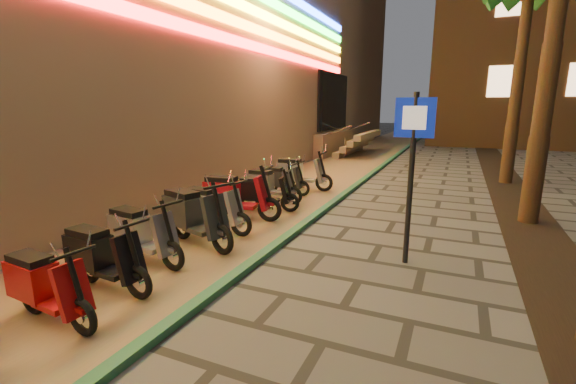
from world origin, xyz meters
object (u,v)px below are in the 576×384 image
at_px(scooter_5, 100,256).
at_px(scooter_12, 280,179).
at_px(pedestrian_sign, 412,156).
at_px(scooter_10, 261,192).
at_px(scooter_11, 268,184).
at_px(scooter_6, 140,233).
at_px(scooter_8, 210,208).
at_px(scooter_7, 192,215).
at_px(scooter_13, 298,173).
at_px(scooter_4, 44,286).
at_px(scooter_9, 233,195).

bearing_deg(scooter_5, scooter_12, 96.20).
bearing_deg(scooter_5, pedestrian_sign, 39.20).
distance_m(scooter_5, scooter_10, 4.64).
relative_size(scooter_5, scooter_11, 0.99).
height_order(scooter_6, scooter_8, scooter_8).
height_order(scooter_6, scooter_12, scooter_6).
bearing_deg(scooter_7, scooter_5, -74.11).
relative_size(pedestrian_sign, scooter_6, 1.71).
distance_m(pedestrian_sign, scooter_13, 6.11).
bearing_deg(scooter_8, scooter_11, 94.68).
distance_m(scooter_4, scooter_9, 4.64).
height_order(scooter_6, scooter_7, scooter_7).
height_order(pedestrian_sign, scooter_8, pedestrian_sign).
xyz_separation_m(scooter_5, scooter_8, (-0.09, 2.79, 0.02)).
relative_size(scooter_7, scooter_8, 1.11).
height_order(scooter_8, scooter_13, scooter_13).
distance_m(pedestrian_sign, scooter_7, 4.07).
bearing_deg(scooter_4, scooter_12, 97.06).
bearing_deg(scooter_13, scooter_11, -99.15).
xyz_separation_m(scooter_8, scooter_10, (0.23, 1.86, -0.03)).
distance_m(scooter_7, scooter_12, 4.48).
height_order(scooter_5, scooter_12, scooter_5).
distance_m(scooter_5, scooter_11, 5.53).
distance_m(scooter_10, scooter_12, 1.88).
bearing_deg(scooter_10, scooter_13, 79.62).
xyz_separation_m(pedestrian_sign, scooter_11, (-3.97, 2.83, -1.31)).
xyz_separation_m(pedestrian_sign, scooter_10, (-3.73, 1.95, -1.33)).
relative_size(scooter_6, scooter_13, 0.92).
relative_size(scooter_10, scooter_12, 1.04).
bearing_deg(scooter_13, scooter_7, -94.46).
bearing_deg(scooter_6, pedestrian_sign, 30.70).
relative_size(scooter_7, scooter_10, 1.19).
distance_m(scooter_9, scooter_10, 0.95).
height_order(pedestrian_sign, scooter_13, pedestrian_sign).
relative_size(scooter_8, scooter_13, 0.93).
height_order(pedestrian_sign, scooter_12, pedestrian_sign).
bearing_deg(scooter_12, scooter_9, -90.48).
bearing_deg(scooter_11, scooter_7, -86.19).
bearing_deg(scooter_12, scooter_4, -90.26).
relative_size(scooter_9, scooter_10, 1.20).
relative_size(scooter_4, scooter_7, 0.82).
distance_m(pedestrian_sign, scooter_9, 4.28).
xyz_separation_m(scooter_5, scooter_13, (0.03, 7.29, 0.06)).
bearing_deg(scooter_4, scooter_9, 97.19).
bearing_deg(scooter_10, scooter_12, 88.12).
bearing_deg(scooter_5, scooter_7, 93.05).
height_order(scooter_4, scooter_11, scooter_11).
bearing_deg(scooter_4, scooter_8, 97.65).
distance_m(scooter_5, scooter_9, 3.73).
xyz_separation_m(scooter_8, scooter_12, (-0.12, 3.70, -0.05)).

